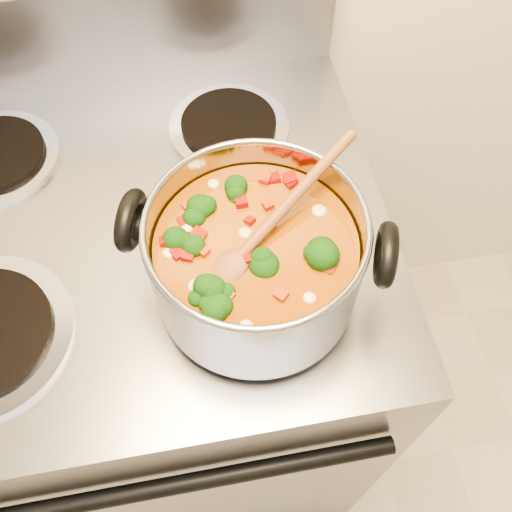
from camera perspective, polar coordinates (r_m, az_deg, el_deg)
The scene contains 4 objects.
electric_range at distance 1.21m, azimuth -9.14°, elevation -8.88°, with size 0.74×0.67×1.08m.
stockpot at distance 0.67m, azimuth -0.03°, elevation -0.33°, with size 0.31×0.25×0.15m.
wooden_spoon at distance 0.63m, azimuth 0.52°, elevation 2.30°, with size 0.21×0.16×0.08m.
cooktop_crumbs at distance 0.73m, azimuth -6.71°, elevation -5.31°, with size 0.37×0.27×0.01m.
Camera 1 is at (0.17, 0.67, 1.57)m, focal length 40.00 mm.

